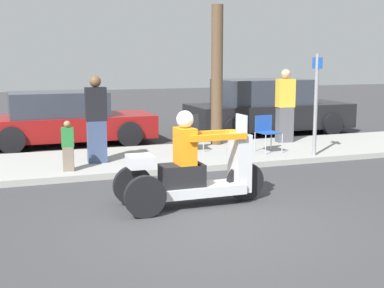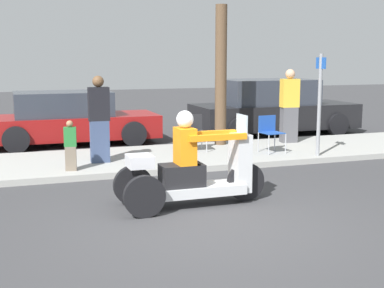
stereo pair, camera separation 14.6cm
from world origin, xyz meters
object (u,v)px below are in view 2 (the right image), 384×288
spectator_end_of_line (289,107)px  parked_car_lot_right (272,108)px  motorcycle_trike (193,172)px  folding_chair_curbside (194,129)px  spectator_mid_group (70,146)px  tree_trunk (221,76)px  street_sign (320,101)px  folding_chair_set_back (270,130)px  parked_car_lot_center (69,119)px  spectator_by_tree (99,121)px

spectator_end_of_line → parked_car_lot_right: spectator_end_of_line is taller
motorcycle_trike → folding_chair_curbside: (1.42, 3.97, 0.10)m
folding_chair_curbside → spectator_mid_group: bearing=-155.7°
tree_trunk → street_sign: size_ratio=1.53×
folding_chair_set_back → street_sign: street_sign is taller
parked_car_lot_right → street_sign: (-1.03, -4.10, 0.57)m
folding_chair_curbside → parked_car_lot_center: size_ratio=0.19×
folding_chair_set_back → spectator_end_of_line: bearing=44.7°
folding_chair_curbside → parked_car_lot_center: bearing=134.8°
parked_car_lot_center → parked_car_lot_right: (5.87, 0.02, 0.10)m
motorcycle_trike → parked_car_lot_center: bearing=99.6°
spectator_mid_group → street_sign: 5.31m
spectator_end_of_line → folding_chair_set_back: size_ratio=2.23×
tree_trunk → street_sign: bearing=-56.5°
folding_chair_set_back → parked_car_lot_center: 5.24m
folding_chair_curbside → folding_chair_set_back: same height
parked_car_lot_right → spectator_end_of_line: bearing=-107.4°
parked_car_lot_right → motorcycle_trike: bearing=-126.1°
folding_chair_curbside → street_sign: 2.87m
parked_car_lot_center → folding_chair_set_back: bearing=-39.1°
spectator_end_of_line → street_sign: street_sign is taller
spectator_end_of_line → folding_chair_curbside: bearing=-173.2°
street_sign → folding_chair_set_back: bearing=135.2°
folding_chair_set_back → street_sign: 1.29m
spectator_mid_group → spectator_by_tree: size_ratio=0.54×
street_sign → motorcycle_trike: bearing=-147.0°
spectator_end_of_line → tree_trunk: (-1.74, 0.28, 0.80)m
parked_car_lot_right → spectator_by_tree: bearing=-150.0°
tree_trunk → motorcycle_trike: bearing=-117.0°
spectator_mid_group → parked_car_lot_right: bearing=31.8°
tree_trunk → street_sign: (1.42, -2.14, -0.48)m
spectator_end_of_line → folding_chair_set_back: spectator_end_of_line is taller
folding_chair_curbside → street_sign: bearing=-33.7°
folding_chair_curbside → motorcycle_trike: bearing=-109.7°
spectator_by_tree → folding_chair_set_back: 3.84m
spectator_by_tree → spectator_end_of_line: bearing=11.5°
motorcycle_trike → spectator_by_tree: spectator_by_tree is taller
spectator_by_tree → folding_chair_set_back: spectator_by_tree is taller
street_sign → spectator_by_tree: bearing=169.4°
motorcycle_trike → spectator_by_tree: size_ratio=1.33×
spectator_end_of_line → folding_chair_set_back: bearing=-135.3°
parked_car_lot_center → tree_trunk: 4.10m
spectator_mid_group → folding_chair_curbside: 3.23m
parked_car_lot_right → tree_trunk: size_ratio=1.43×
motorcycle_trike → folding_chair_curbside: bearing=70.3°
spectator_end_of_line → folding_chair_set_back: (-1.10, -1.09, -0.38)m
motorcycle_trike → parked_car_lot_right: 8.09m
folding_chair_set_back → parked_car_lot_right: parked_car_lot_right is taller
parked_car_lot_right → folding_chair_curbside: bearing=-142.6°
spectator_by_tree → parked_car_lot_center: spectator_by_tree is taller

